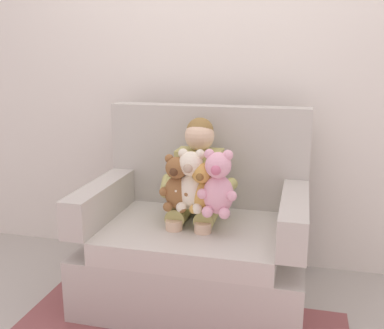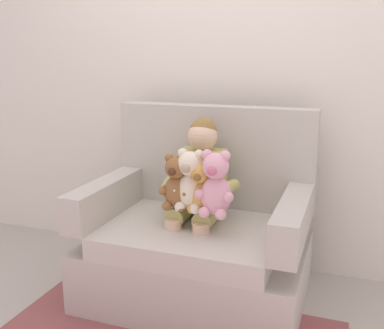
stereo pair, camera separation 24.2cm
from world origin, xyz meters
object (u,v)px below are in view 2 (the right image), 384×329
at_px(plush_pink, 216,186).
at_px(plush_brown, 176,184).
at_px(armchair, 199,240).
at_px(seated_child, 199,184).
at_px(plush_honey, 201,188).
at_px(plush_cream, 190,182).

xyz_separation_m(plush_pink, plush_brown, (-0.23, 0.03, -0.02)).
bearing_deg(plush_pink, armchair, 142.93).
distance_m(armchair, plush_brown, 0.42).
bearing_deg(armchair, plush_pink, -50.11).
bearing_deg(plush_brown, seated_child, 77.22).
height_order(seated_child, plush_pink, seated_child).
distance_m(armchair, plush_honey, 0.40).
bearing_deg(plush_cream, plush_honey, 4.10).
relative_size(armchair, plush_pink, 3.51).
distance_m(plush_pink, plush_honey, 0.10).
relative_size(plush_pink, plush_cream, 1.04).
height_order(armchair, plush_cream, armchair).
bearing_deg(plush_honey, seated_child, 112.75).
bearing_deg(plush_honey, plush_pink, -15.84).
bearing_deg(plush_brown, plush_pink, 2.83).
bearing_deg(plush_cream, plush_brown, -162.07).
relative_size(armchair, plush_honey, 4.40).
relative_size(plush_pink, plush_honey, 1.26).
bearing_deg(armchair, plush_honey, -68.27).
relative_size(seated_child, plush_cream, 2.44).
height_order(plush_cream, plush_brown, plush_cream).
distance_m(plush_cream, plush_brown, 0.08).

